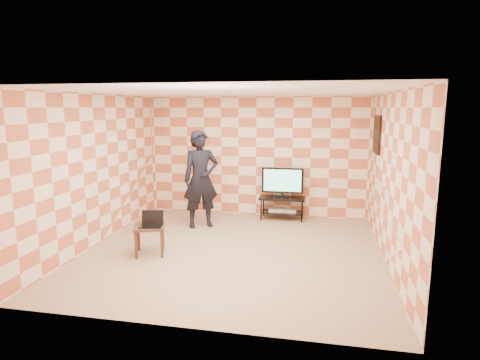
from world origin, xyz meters
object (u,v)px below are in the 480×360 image
tv (283,181)px  side_table (149,231)px  tv_stand (282,203)px  person (201,179)px

tv → side_table: 3.30m
tv_stand → tv: (-0.00, -0.00, 0.50)m
person → side_table: bearing=-132.9°
tv_stand → tv: bearing=-90.7°
person → tv_stand: bearing=-1.5°
tv_stand → tv: tv is taller
tv → side_table: size_ratio=1.43×
side_table → person: size_ratio=0.32×
tv → side_table: tv is taller
tv_stand → person: person is taller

